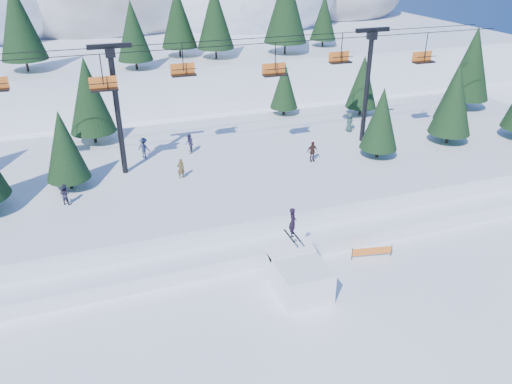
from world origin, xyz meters
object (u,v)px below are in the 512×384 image
object	(u,v)px
jump_kicker	(299,275)
banner_near	(372,251)
banner_far	(425,220)
chairlift	(246,79)

from	to	relation	value
jump_kicker	banner_near	world-z (taller)	jump_kicker
banner_far	chairlift	bearing A→B (deg)	129.88
jump_kicker	chairlift	size ratio (longest dim) A/B	0.11
banner_far	jump_kicker	bearing A→B (deg)	-162.33
jump_kicker	banner_far	size ratio (longest dim) A/B	1.86
jump_kicker	chairlift	bearing A→B (deg)	82.89
chairlift	banner_far	world-z (taller)	chairlift
jump_kicker	banner_far	distance (m)	12.73
jump_kicker	banner_far	bearing A→B (deg)	17.67
jump_kicker	banner_far	xyz separation A→B (m)	(12.12, 3.86, -0.61)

